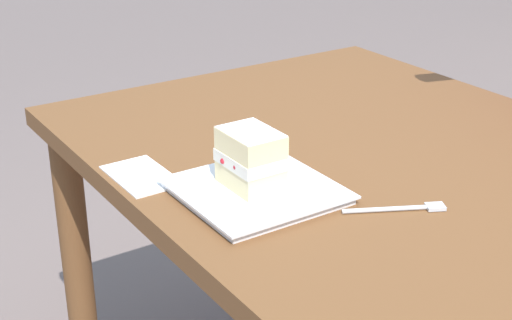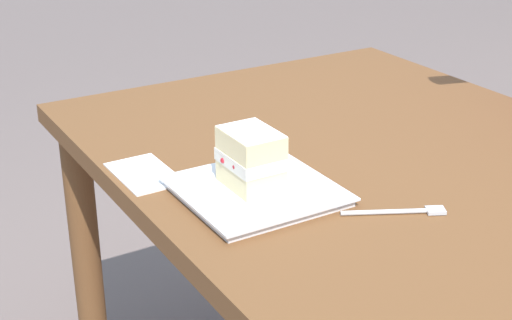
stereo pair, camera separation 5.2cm
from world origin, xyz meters
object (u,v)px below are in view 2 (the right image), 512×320
object	(u,v)px
dessert_fork	(401,211)
paper_napkin	(144,174)
patio_table	(367,203)
cake_slice	(251,159)
dessert_plate	(256,191)

from	to	relation	value
dessert_fork	paper_napkin	bearing A→B (deg)	39.96
patio_table	paper_napkin	distance (m)	0.45
dessert_fork	paper_napkin	xyz separation A→B (m)	(0.35, 0.30, -0.00)
dessert_fork	cake_slice	bearing A→B (deg)	42.58
dessert_plate	paper_napkin	bearing A→B (deg)	36.19
dessert_plate	paper_napkin	xyz separation A→B (m)	(0.18, 0.13, -0.01)
patio_table	dessert_plate	bearing A→B (deg)	100.80
cake_slice	paper_napkin	size ratio (longest dim) A/B	0.69
dessert_plate	cake_slice	bearing A→B (deg)	24.11
patio_table	dessert_fork	size ratio (longest dim) A/B	7.51
dessert_plate	paper_napkin	distance (m)	0.22
cake_slice	paper_napkin	bearing A→B (deg)	36.78
patio_table	dessert_fork	xyz separation A→B (m)	(-0.23, 0.12, 0.12)
patio_table	dessert_fork	world-z (taller)	dessert_fork
paper_napkin	dessert_plate	bearing A→B (deg)	-143.81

